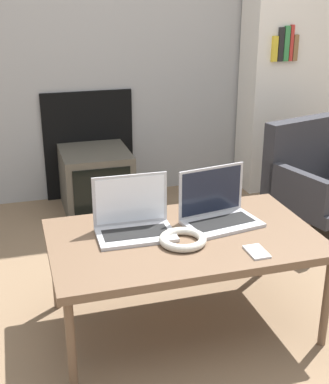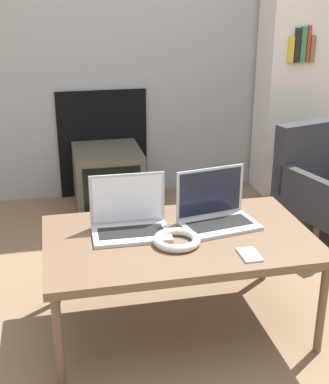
{
  "view_description": "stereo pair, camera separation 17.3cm",
  "coord_description": "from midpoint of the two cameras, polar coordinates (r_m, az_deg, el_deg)",
  "views": [
    {
      "loc": [
        -0.68,
        -1.77,
        1.49
      ],
      "look_at": [
        0.0,
        0.54,
        0.55
      ],
      "focal_mm": 50.0,
      "sensor_mm": 36.0,
      "label": 1
    },
    {
      "loc": [
        -0.51,
        -1.81,
        1.49
      ],
      "look_at": [
        0.0,
        0.54,
        0.55
      ],
      "focal_mm": 50.0,
      "sensor_mm": 36.0,
      "label": 2
    }
  ],
  "objects": [
    {
      "name": "headphones",
      "position": [
        2.27,
        -0.22,
        -5.12
      ],
      "size": [
        0.2,
        0.2,
        0.04
      ],
      "color": "beige",
      "rests_on": "table"
    },
    {
      "name": "laptop_left",
      "position": [
        2.36,
        -5.43,
        -3.03
      ],
      "size": [
        0.34,
        0.22,
        0.25
      ],
      "rotation": [
        0.0,
        0.0,
        -0.02
      ],
      "color": "#B2B2B7",
      "rests_on": "table"
    },
    {
      "name": "table",
      "position": [
        2.36,
        -0.04,
        -5.45
      ],
      "size": [
        1.17,
        0.7,
        0.46
      ],
      "color": "brown",
      "rests_on": "ground_plane"
    },
    {
      "name": "wall_back",
      "position": [
        3.87,
        -7.97,
        18.11
      ],
      "size": [
        7.0,
        0.08,
        2.6
      ],
      "color": "#999999",
      "rests_on": "ground_plane"
    },
    {
      "name": "bookshelf",
      "position": [
        4.18,
        12.81,
        12.62
      ],
      "size": [
        0.81,
        0.32,
        1.79
      ],
      "color": "silver",
      "rests_on": "ground_plane"
    },
    {
      "name": "laptop_right",
      "position": [
        2.46,
        3.71,
        -1.96
      ],
      "size": [
        0.37,
        0.27,
        0.25
      ],
      "rotation": [
        0.0,
        0.0,
        0.17
      ],
      "color": "#B2B2B7",
      "rests_on": "table"
    },
    {
      "name": "armchair",
      "position": [
        3.56,
        14.8,
        1.68
      ],
      "size": [
        0.77,
        0.72,
        0.69
      ],
      "rotation": [
        0.0,
        0.0,
        0.27
      ],
      "color": "#2D2D33",
      "rests_on": "ground_plane"
    },
    {
      "name": "ground_plane",
      "position": [
        2.4,
        1.62,
        -17.08
      ],
      "size": [
        14.0,
        14.0,
        0.0
      ],
      "primitive_type": "plane",
      "color": "#7A6047"
    },
    {
      "name": "phone",
      "position": [
        2.22,
        7.66,
        -6.43
      ],
      "size": [
        0.08,
        0.12,
        0.01
      ],
      "color": "silver",
      "rests_on": "table"
    },
    {
      "name": "tv",
      "position": [
        3.77,
        -8.62,
        1.24
      ],
      "size": [
        0.46,
        0.51,
        0.43
      ],
      "color": "#4C473D",
      "rests_on": "ground_plane"
    }
  ]
}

